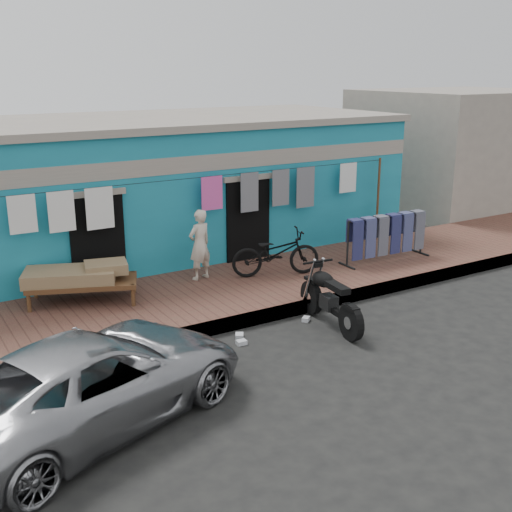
{
  "coord_description": "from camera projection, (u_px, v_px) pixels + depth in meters",
  "views": [
    {
      "loc": [
        -5.97,
        -7.74,
        4.54
      ],
      "look_at": [
        0.0,
        2.0,
        1.15
      ],
      "focal_mm": 45.0,
      "sensor_mm": 36.0,
      "label": 1
    }
  ],
  "objects": [
    {
      "name": "seated_person",
      "position": [
        200.0,
        245.0,
        13.26
      ],
      "size": [
        0.61,
        0.48,
        1.49
      ],
      "primitive_type": "imported",
      "rotation": [
        0.0,
        0.0,
        3.39
      ],
      "color": "beige",
      "rests_on": "sidewalk"
    },
    {
      "name": "neighbor_right",
      "position": [
        459.0,
        149.0,
        21.3
      ],
      "size": [
        6.0,
        5.0,
        3.8
      ],
      "primitive_type": "cube",
      "color": "#9E9384",
      "rests_on": "ground"
    },
    {
      "name": "motorcycle",
      "position": [
        331.0,
        297.0,
        11.5
      ],
      "size": [
        0.99,
        1.85,
        1.11
      ],
      "primitive_type": null,
      "rotation": [
        0.0,
        0.0,
        -0.11
      ],
      "color": "black",
      "rests_on": "ground"
    },
    {
      "name": "ground",
      "position": [
        319.0,
        352.0,
        10.6
      ],
      "size": [
        80.0,
        80.0,
        0.0
      ],
      "primitive_type": "plane",
      "color": "black",
      "rests_on": "ground"
    },
    {
      "name": "litter_c",
      "position": [
        239.0,
        336.0,
        11.16
      ],
      "size": [
        0.21,
        0.22,
        0.07
      ],
      "primitive_type": "cube",
      "rotation": [
        0.0,
        0.0,
        1.04
      ],
      "color": "silver",
      "rests_on": "ground"
    },
    {
      "name": "clothesline",
      "position": [
        207.0,
        201.0,
        13.64
      ],
      "size": [
        10.06,
        0.06,
        2.1
      ],
      "color": "brown",
      "rests_on": "sidewalk"
    },
    {
      "name": "charpoy",
      "position": [
        83.0,
        284.0,
        12.05
      ],
      "size": [
        2.79,
        2.46,
        0.71
      ],
      "primitive_type": null,
      "rotation": [
        0.0,
        0.0,
        -0.38
      ],
      "color": "brown",
      "rests_on": "sidewalk"
    },
    {
      "name": "jeans_rack",
      "position": [
        386.0,
        237.0,
        14.62
      ],
      "size": [
        2.32,
        0.64,
        1.1
      ],
      "primitive_type": null,
      "rotation": [
        0.0,
        0.0,
        -0.04
      ],
      "color": "black",
      "rests_on": "sidewalk"
    },
    {
      "name": "litter_b",
      "position": [
        306.0,
        319.0,
        11.87
      ],
      "size": [
        0.2,
        0.19,
        0.08
      ],
      "primitive_type": "cube",
      "rotation": [
        0.0,
        0.0,
        0.67
      ],
      "color": "silver",
      "rests_on": "ground"
    },
    {
      "name": "bicycle",
      "position": [
        276.0,
        248.0,
        13.53
      ],
      "size": [
        1.99,
        1.23,
        1.21
      ],
      "primitive_type": "imported",
      "rotation": [
        0.0,
        0.0,
        1.24
      ],
      "color": "black",
      "rests_on": "sidewalk"
    },
    {
      "name": "curb",
      "position": [
        269.0,
        315.0,
        11.83
      ],
      "size": [
        28.0,
        0.1,
        0.25
      ],
      "primitive_type": "cube",
      "color": "gray",
      "rests_on": "ground"
    },
    {
      "name": "litter_a",
      "position": [
        241.0,
        342.0,
        10.88
      ],
      "size": [
        0.18,
        0.14,
        0.07
      ],
      "primitive_type": "cube",
      "rotation": [
        0.0,
        0.0,
        -0.07
      ],
      "color": "silver",
      "rests_on": "ground"
    },
    {
      "name": "car",
      "position": [
        94.0,
        378.0,
        8.36
      ],
      "size": [
        4.87,
        3.41,
        1.25
      ],
      "primitive_type": "imported",
      "rotation": [
        0.0,
        0.0,
        1.92
      ],
      "color": "#A6A6AA",
      "rests_on": "ground"
    },
    {
      "name": "sidewalk",
      "position": [
        230.0,
        292.0,
        13.02
      ],
      "size": [
        28.0,
        3.0,
        0.25
      ],
      "primitive_type": "cube",
      "color": "brown",
      "rests_on": "ground"
    },
    {
      "name": "building",
      "position": [
        151.0,
        186.0,
        15.83
      ],
      "size": [
        12.2,
        5.2,
        3.36
      ],
      "color": "teal",
      "rests_on": "ground"
    }
  ]
}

